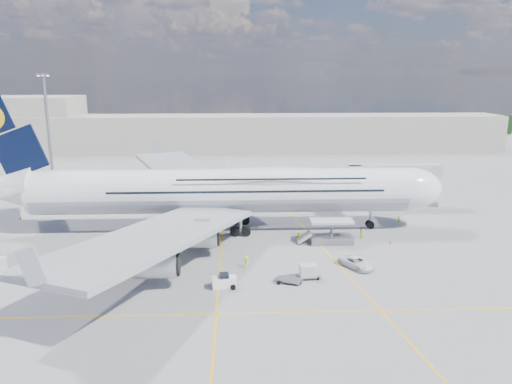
{
  "coord_description": "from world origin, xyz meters",
  "views": [
    {
      "loc": [
        2.23,
        -70.05,
        25.78
      ],
      "look_at": [
        5.56,
        8.0,
        6.98
      ],
      "focal_mm": 35.0,
      "sensor_mm": 36.0,
      "label": 1
    }
  ],
  "objects_px": {
    "airliner": "(223,190)",
    "cone_wing_right_inner": "(136,247)",
    "dolly_row_a": "(78,267)",
    "service_van": "(357,262)",
    "dolly_row_c": "(129,259)",
    "catering_truck_inner": "(187,198)",
    "catering_truck_outer": "(183,172)",
    "cone_wing_left_outer": "(143,194)",
    "baggage_tug": "(224,282)",
    "crew_nose": "(399,220)",
    "cone_nose": "(390,242)",
    "crew_van": "(299,237)",
    "cone_wing_left_inner": "(159,208)",
    "dolly_row_b": "(168,263)",
    "jet_bridge": "(381,175)",
    "crew_tug": "(246,262)",
    "cone_tail": "(21,218)",
    "light_mast": "(48,129)",
    "dolly_nose_far": "(308,271)",
    "crew_wing": "(174,270)",
    "crew_loader": "(361,234)",
    "cargo_loader": "(330,235)",
    "cone_wing_right_outer": "(95,272)",
    "dolly_nose_near": "(288,280)"
  },
  "relations": [
    {
      "from": "airliner",
      "to": "cone_wing_right_inner",
      "type": "relative_size",
      "value": 126.7
    },
    {
      "from": "dolly_row_a",
      "to": "service_van",
      "type": "relative_size",
      "value": 0.61
    },
    {
      "from": "dolly_row_c",
      "to": "catering_truck_inner",
      "type": "distance_m",
      "value": 31.96
    },
    {
      "from": "catering_truck_outer",
      "to": "cone_wing_left_outer",
      "type": "bearing_deg",
      "value": -115.39
    },
    {
      "from": "baggage_tug",
      "to": "crew_nose",
      "type": "distance_m",
      "value": 39.17
    },
    {
      "from": "cone_nose",
      "to": "crew_van",
      "type": "bearing_deg",
      "value": 174.6
    },
    {
      "from": "cone_wing_left_inner",
      "to": "dolly_row_a",
      "type": "bearing_deg",
      "value": -102.4
    },
    {
      "from": "crew_nose",
      "to": "cone_wing_left_outer",
      "type": "bearing_deg",
      "value": 109.68
    },
    {
      "from": "dolly_row_b",
      "to": "cone_wing_left_inner",
      "type": "relative_size",
      "value": 4.98
    },
    {
      "from": "jet_bridge",
      "to": "crew_tug",
      "type": "relative_size",
      "value": 10.9
    },
    {
      "from": "airliner",
      "to": "crew_tug",
      "type": "distance_m",
      "value": 18.17
    },
    {
      "from": "dolly_row_b",
      "to": "dolly_row_a",
      "type": "bearing_deg",
      "value": -150.63
    },
    {
      "from": "catering_truck_inner",
      "to": "crew_nose",
      "type": "height_order",
      "value": "catering_truck_inner"
    },
    {
      "from": "dolly_row_a",
      "to": "dolly_row_b",
      "type": "bearing_deg",
      "value": 14.97
    },
    {
      "from": "dolly_row_c",
      "to": "baggage_tug",
      "type": "relative_size",
      "value": 1.07
    },
    {
      "from": "airliner",
      "to": "dolly_row_c",
      "type": "height_order",
      "value": "airliner"
    },
    {
      "from": "dolly_row_c",
      "to": "catering_truck_outer",
      "type": "bearing_deg",
      "value": 85.97
    },
    {
      "from": "cone_wing_left_inner",
      "to": "cone_tail",
      "type": "relative_size",
      "value": 1.05
    },
    {
      "from": "airliner",
      "to": "catering_truck_inner",
      "type": "distance_m",
      "value": 18.13
    },
    {
      "from": "light_mast",
      "to": "crew_tug",
      "type": "relative_size",
      "value": 14.79
    },
    {
      "from": "service_van",
      "to": "cone_nose",
      "type": "xyz_separation_m",
      "value": [
        7.54,
        9.52,
        -0.51
      ]
    },
    {
      "from": "service_van",
      "to": "jet_bridge",
      "type": "bearing_deg",
      "value": 36.36
    },
    {
      "from": "crew_nose",
      "to": "crew_van",
      "type": "bearing_deg",
      "value": 159.78
    },
    {
      "from": "dolly_nose_far",
      "to": "cone_tail",
      "type": "height_order",
      "value": "dolly_nose_far"
    },
    {
      "from": "jet_bridge",
      "to": "crew_wing",
      "type": "relative_size",
      "value": 12.49
    },
    {
      "from": "dolly_row_b",
      "to": "crew_loader",
      "type": "xyz_separation_m",
      "value": [
        29.36,
        9.93,
        0.46
      ]
    },
    {
      "from": "crew_wing",
      "to": "cone_nose",
      "type": "bearing_deg",
      "value": -76.94
    },
    {
      "from": "cargo_loader",
      "to": "crew_nose",
      "type": "distance_m",
      "value": 16.65
    },
    {
      "from": "dolly_nose_far",
      "to": "crew_nose",
      "type": "xyz_separation_m",
      "value": [
        19.24,
        22.87,
        -0.23
      ]
    },
    {
      "from": "cone_wing_right_inner",
      "to": "crew_van",
      "type": "bearing_deg",
      "value": 5.04
    },
    {
      "from": "cone_wing_left_inner",
      "to": "cone_wing_right_outer",
      "type": "relative_size",
      "value": 1.16
    },
    {
      "from": "service_van",
      "to": "crew_van",
      "type": "xyz_separation_m",
      "value": [
        -6.49,
        10.84,
        0.11
      ]
    },
    {
      "from": "dolly_row_a",
      "to": "crew_tug",
      "type": "relative_size",
      "value": 1.88
    },
    {
      "from": "baggage_tug",
      "to": "cone_nose",
      "type": "bearing_deg",
      "value": 23.6
    },
    {
      "from": "light_mast",
      "to": "cone_wing_right_outer",
      "type": "distance_m",
      "value": 59.39
    },
    {
      "from": "crew_tug",
      "to": "cone_wing_right_outer",
      "type": "height_order",
      "value": "crew_tug"
    },
    {
      "from": "dolly_nose_near",
      "to": "crew_tug",
      "type": "xyz_separation_m",
      "value": [
        -5.17,
        5.07,
        0.49
      ]
    },
    {
      "from": "dolly_nose_far",
      "to": "cone_wing_left_outer",
      "type": "bearing_deg",
      "value": 116.74
    },
    {
      "from": "dolly_row_a",
      "to": "crew_nose",
      "type": "height_order",
      "value": "crew_nose"
    },
    {
      "from": "dolly_nose_near",
      "to": "crew_tug",
      "type": "distance_m",
      "value": 7.26
    },
    {
      "from": "dolly_nose_near",
      "to": "service_van",
      "type": "height_order",
      "value": "service_van"
    },
    {
      "from": "light_mast",
      "to": "cone_wing_right_inner",
      "type": "distance_m",
      "value": 53.17
    },
    {
      "from": "crew_nose",
      "to": "cone_wing_right_inner",
      "type": "bearing_deg",
      "value": 148.88
    },
    {
      "from": "baggage_tug",
      "to": "crew_nose",
      "type": "relative_size",
      "value": 2.02
    },
    {
      "from": "service_van",
      "to": "crew_loader",
      "type": "xyz_separation_m",
      "value": [
        3.65,
        11.99,
        0.04
      ]
    },
    {
      "from": "crew_van",
      "to": "crew_tug",
      "type": "distance_m",
      "value": 13.24
    },
    {
      "from": "crew_van",
      "to": "cone_wing_right_outer",
      "type": "height_order",
      "value": "crew_van"
    },
    {
      "from": "crew_tug",
      "to": "cone_wing_left_outer",
      "type": "relative_size",
      "value": 2.95
    },
    {
      "from": "dolly_row_b",
      "to": "crew_nose",
      "type": "bearing_deg",
      "value": 49.71
    },
    {
      "from": "dolly_row_b",
      "to": "service_van",
      "type": "relative_size",
      "value": 0.6
    }
  ]
}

